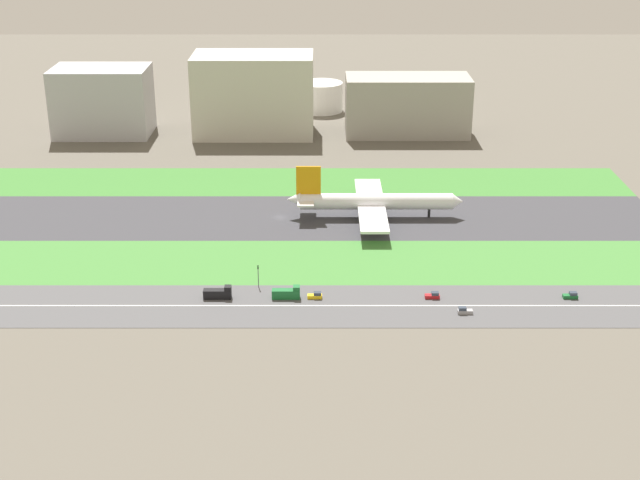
# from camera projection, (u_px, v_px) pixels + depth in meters

# --- Properties ---
(ground_plane) EXTENTS (800.00, 800.00, 0.00)m
(ground_plane) POSITION_uv_depth(u_px,v_px,m) (282.00, 217.00, 332.38)
(ground_plane) COLOR #5B564C
(runway) EXTENTS (280.00, 46.00, 0.10)m
(runway) POSITION_uv_depth(u_px,v_px,m) (282.00, 217.00, 332.36)
(runway) COLOR #38383D
(runway) RESTS_ON ground_plane
(grass_median_north) EXTENTS (280.00, 36.00, 0.10)m
(grass_median_north) POSITION_uv_depth(u_px,v_px,m) (286.00, 182.00, 370.25)
(grass_median_north) COLOR #3D7A33
(grass_median_north) RESTS_ON ground_plane
(grass_median_south) EXTENTS (280.00, 36.00, 0.10)m
(grass_median_south) POSITION_uv_depth(u_px,v_px,m) (277.00, 262.00, 294.47)
(grass_median_south) COLOR #427F38
(grass_median_south) RESTS_ON ground_plane
(highway) EXTENTS (280.00, 28.00, 0.10)m
(highway) POSITION_uv_depth(u_px,v_px,m) (272.00, 306.00, 264.89)
(highway) COLOR #4C4C4F
(highway) RESTS_ON ground_plane
(highway_centerline) EXTENTS (266.00, 0.50, 0.01)m
(highway_centerline) POSITION_uv_depth(u_px,v_px,m) (272.00, 305.00, 264.87)
(highway_centerline) COLOR silver
(highway_centerline) RESTS_ON highway
(airliner) EXTENTS (65.00, 56.00, 19.70)m
(airliner) POSITION_uv_depth(u_px,v_px,m) (374.00, 202.00, 329.93)
(airliner) COLOR white
(airliner) RESTS_ON runway
(truck_1) EXTENTS (8.40, 2.50, 4.00)m
(truck_1) POSITION_uv_depth(u_px,v_px,m) (220.00, 293.00, 268.93)
(truck_1) COLOR black
(truck_1) RESTS_ON highway
(truck_2) EXTENTS (8.40, 2.50, 4.00)m
(truck_2) POSITION_uv_depth(u_px,v_px,m) (288.00, 293.00, 268.89)
(truck_2) COLOR #19662D
(truck_2) RESTS_ON highway
(car_1) EXTENTS (4.40, 1.80, 2.00)m
(car_1) POSITION_uv_depth(u_px,v_px,m) (435.00, 296.00, 269.09)
(car_1) COLOR #B2191E
(car_1) RESTS_ON highway
(car_3) EXTENTS (4.40, 1.80, 2.00)m
(car_3) POSITION_uv_depth(u_px,v_px,m) (573.00, 296.00, 269.01)
(car_3) COLOR #19662D
(car_3) RESTS_ON highway
(car_4) EXTENTS (4.40, 1.80, 2.00)m
(car_4) POSITION_uv_depth(u_px,v_px,m) (466.00, 311.00, 259.83)
(car_4) COLOR #99999E
(car_4) RESTS_ON highway
(car_2) EXTENTS (4.40, 1.80, 2.00)m
(car_2) POSITION_uv_depth(u_px,v_px,m) (317.00, 296.00, 269.16)
(car_2) COLOR yellow
(car_2) RESTS_ON highway
(traffic_light) EXTENTS (0.36, 0.50, 7.20)m
(traffic_light) POSITION_uv_depth(u_px,v_px,m) (260.00, 274.00, 275.29)
(traffic_light) COLOR #4C4C51
(traffic_light) RESTS_ON highway
(terminal_building) EXTENTS (45.43, 28.82, 32.42)m
(terminal_building) POSITION_uv_depth(u_px,v_px,m) (105.00, 101.00, 431.71)
(terminal_building) COLOR #B2B2B7
(terminal_building) RESTS_ON ground_plane
(hangar_building) EXTENTS (57.14, 31.23, 38.72)m
(hangar_building) POSITION_uv_depth(u_px,v_px,m) (255.00, 95.00, 430.37)
(hangar_building) COLOR beige
(hangar_building) RESTS_ON ground_plane
(office_tower) EXTENTS (59.39, 25.84, 28.13)m
(office_tower) POSITION_uv_depth(u_px,v_px,m) (409.00, 106.00, 432.25)
(office_tower) COLOR #9E998E
(office_tower) RESTS_ON ground_plane
(fuel_tank_west) EXTENTS (22.81, 22.81, 15.31)m
(fuel_tank_west) POSITION_uv_depth(u_px,v_px,m) (323.00, 97.00, 476.36)
(fuel_tank_west) COLOR silver
(fuel_tank_west) RESTS_ON ground_plane
(fuel_tank_centre) EXTENTS (23.45, 23.45, 16.89)m
(fuel_tank_centre) POSITION_uv_depth(u_px,v_px,m) (382.00, 95.00, 476.00)
(fuel_tank_centre) COLOR silver
(fuel_tank_centre) RESTS_ON ground_plane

